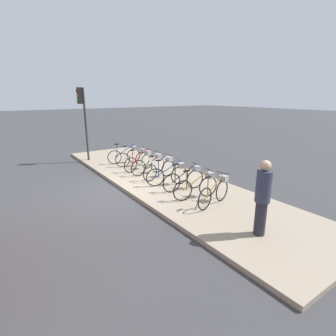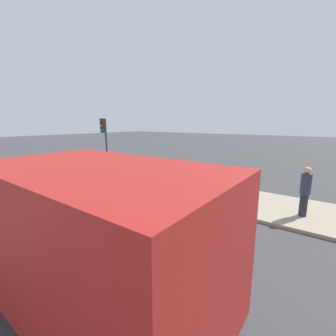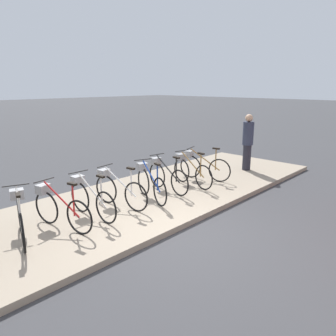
{
  "view_description": "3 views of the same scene",
  "coord_description": "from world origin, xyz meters",
  "px_view_note": "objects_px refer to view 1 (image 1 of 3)",
  "views": [
    {
      "loc": [
        8.21,
        -3.58,
        3.26
      ],
      "look_at": [
        1.13,
        1.25,
        0.88
      ],
      "focal_mm": 28.0,
      "sensor_mm": 36.0,
      "label": 1
    },
    {
      "loc": [
        5.45,
        -7.67,
        3.39
      ],
      "look_at": [
        -1.14,
        1.31,
        1.15
      ],
      "focal_mm": 24.0,
      "sensor_mm": 36.0,
      "label": 2
    },
    {
      "loc": [
        -4.35,
        -3.89,
        2.8
      ],
      "look_at": [
        0.67,
        0.82,
        1.04
      ],
      "focal_mm": 35.0,
      "sensor_mm": 36.0,
      "label": 3
    }
  ],
  "objects_px": {
    "parked_bicycle_5": "(170,174)",
    "traffic_light": "(82,109)",
    "pedestrian": "(263,196)",
    "parked_bicycle_8": "(216,191)",
    "parked_bicycle_2": "(141,160)",
    "parked_bicycle_4": "(161,168)",
    "parked_bicycle_0": "(126,154)",
    "parked_bicycle_1": "(135,157)",
    "parked_bicycle_7": "(198,185)",
    "parked_bicycle_3": "(150,164)",
    "parked_bicycle_6": "(186,178)"
  },
  "relations": [
    {
      "from": "parked_bicycle_8",
      "to": "parked_bicycle_4",
      "type": "bearing_deg",
      "value": 179.16
    },
    {
      "from": "parked_bicycle_0",
      "to": "parked_bicycle_7",
      "type": "relative_size",
      "value": 0.99
    },
    {
      "from": "traffic_light",
      "to": "parked_bicycle_6",
      "type": "bearing_deg",
      "value": 13.39
    },
    {
      "from": "parked_bicycle_0",
      "to": "parked_bicycle_2",
      "type": "xyz_separation_m",
      "value": [
        1.48,
        -0.01,
        0.0
      ]
    },
    {
      "from": "parked_bicycle_5",
      "to": "traffic_light",
      "type": "xyz_separation_m",
      "value": [
        -5.48,
        -1.32,
        2.09
      ]
    },
    {
      "from": "parked_bicycle_3",
      "to": "traffic_light",
      "type": "bearing_deg",
      "value": -159.7
    },
    {
      "from": "parked_bicycle_3",
      "to": "traffic_light",
      "type": "relative_size",
      "value": 0.45
    },
    {
      "from": "parked_bicycle_3",
      "to": "parked_bicycle_7",
      "type": "bearing_deg",
      "value": -1.91
    },
    {
      "from": "parked_bicycle_2",
      "to": "parked_bicycle_4",
      "type": "relative_size",
      "value": 0.99
    },
    {
      "from": "parked_bicycle_2",
      "to": "parked_bicycle_5",
      "type": "bearing_deg",
      "value": -1.67
    },
    {
      "from": "parked_bicycle_3",
      "to": "parked_bicycle_4",
      "type": "height_order",
      "value": "same"
    },
    {
      "from": "parked_bicycle_0",
      "to": "pedestrian",
      "type": "bearing_deg",
      "value": -2.58
    },
    {
      "from": "parked_bicycle_3",
      "to": "parked_bicycle_6",
      "type": "bearing_deg",
      "value": 1.04
    },
    {
      "from": "parked_bicycle_4",
      "to": "pedestrian",
      "type": "xyz_separation_m",
      "value": [
        4.89,
        -0.44,
        0.51
      ]
    },
    {
      "from": "parked_bicycle_1",
      "to": "parked_bicycle_5",
      "type": "height_order",
      "value": "same"
    },
    {
      "from": "parked_bicycle_8",
      "to": "parked_bicycle_5",
      "type": "bearing_deg",
      "value": -176.89
    },
    {
      "from": "parked_bicycle_4",
      "to": "parked_bicycle_7",
      "type": "relative_size",
      "value": 1.01
    },
    {
      "from": "parked_bicycle_2",
      "to": "traffic_light",
      "type": "bearing_deg",
      "value": -156.33
    },
    {
      "from": "parked_bicycle_6",
      "to": "pedestrian",
      "type": "bearing_deg",
      "value": -7.42
    },
    {
      "from": "parked_bicycle_3",
      "to": "parked_bicycle_2",
      "type": "bearing_deg",
      "value": -175.89
    },
    {
      "from": "parked_bicycle_4",
      "to": "parked_bicycle_5",
      "type": "bearing_deg",
      "value": -11.01
    },
    {
      "from": "parked_bicycle_5",
      "to": "parked_bicycle_3",
      "type": "bearing_deg",
      "value": 175.73
    },
    {
      "from": "parked_bicycle_1",
      "to": "pedestrian",
      "type": "relative_size",
      "value": 0.84
    },
    {
      "from": "parked_bicycle_2",
      "to": "pedestrian",
      "type": "xyz_separation_m",
      "value": [
        6.38,
        -0.34,
        0.51
      ]
    },
    {
      "from": "parked_bicycle_0",
      "to": "parked_bicycle_8",
      "type": "relative_size",
      "value": 1.0
    },
    {
      "from": "parked_bicycle_5",
      "to": "traffic_light",
      "type": "height_order",
      "value": "traffic_light"
    },
    {
      "from": "parked_bicycle_0",
      "to": "parked_bicycle_2",
      "type": "distance_m",
      "value": 1.48
    },
    {
      "from": "parked_bicycle_6",
      "to": "pedestrian",
      "type": "height_order",
      "value": "pedestrian"
    },
    {
      "from": "parked_bicycle_3",
      "to": "parked_bicycle_8",
      "type": "xyz_separation_m",
      "value": [
        3.8,
        -0.0,
        0.0
      ]
    },
    {
      "from": "parked_bicycle_5",
      "to": "parked_bicycle_8",
      "type": "distance_m",
      "value": 2.2
    },
    {
      "from": "pedestrian",
      "to": "parked_bicycle_7",
      "type": "bearing_deg",
      "value": 173.5
    },
    {
      "from": "parked_bicycle_2",
      "to": "parked_bicycle_5",
      "type": "height_order",
      "value": "same"
    },
    {
      "from": "pedestrian",
      "to": "traffic_light",
      "type": "relative_size",
      "value": 0.51
    },
    {
      "from": "parked_bicycle_0",
      "to": "parked_bicycle_6",
      "type": "height_order",
      "value": "same"
    },
    {
      "from": "parked_bicycle_4",
      "to": "parked_bicycle_3",
      "type": "bearing_deg",
      "value": -176.68
    },
    {
      "from": "parked_bicycle_5",
      "to": "pedestrian",
      "type": "height_order",
      "value": "pedestrian"
    },
    {
      "from": "parked_bicycle_2",
      "to": "parked_bicycle_1",
      "type": "bearing_deg",
      "value": 173.7
    },
    {
      "from": "parked_bicycle_3",
      "to": "parked_bicycle_7",
      "type": "xyz_separation_m",
      "value": [
        3.14,
        -0.1,
        0.0
      ]
    },
    {
      "from": "parked_bicycle_0",
      "to": "parked_bicycle_8",
      "type": "height_order",
      "value": "same"
    },
    {
      "from": "parked_bicycle_2",
      "to": "parked_bicycle_4",
      "type": "xyz_separation_m",
      "value": [
        1.48,
        0.1,
        0.0
      ]
    },
    {
      "from": "parked_bicycle_1",
      "to": "parked_bicycle_0",
      "type": "bearing_deg",
      "value": -175.36
    },
    {
      "from": "parked_bicycle_0",
      "to": "parked_bicycle_7",
      "type": "xyz_separation_m",
      "value": [
        5.34,
        -0.07,
        0.0
      ]
    },
    {
      "from": "parked_bicycle_6",
      "to": "parked_bicycle_3",
      "type": "bearing_deg",
      "value": -178.96
    },
    {
      "from": "parked_bicycle_2",
      "to": "parked_bicycle_0",
      "type": "bearing_deg",
      "value": 179.46
    },
    {
      "from": "parked_bicycle_6",
      "to": "parked_bicycle_1",
      "type": "bearing_deg",
      "value": -179.74
    },
    {
      "from": "parked_bicycle_7",
      "to": "parked_bicycle_8",
      "type": "xyz_separation_m",
      "value": [
        0.66,
        0.1,
        0.0
      ]
    },
    {
      "from": "pedestrian",
      "to": "parked_bicycle_0",
      "type": "bearing_deg",
      "value": 177.42
    },
    {
      "from": "parked_bicycle_1",
      "to": "parked_bicycle_2",
      "type": "height_order",
      "value": "same"
    },
    {
      "from": "parked_bicycle_6",
      "to": "parked_bicycle_2",
      "type": "bearing_deg",
      "value": -178.23
    },
    {
      "from": "parked_bicycle_2",
      "to": "parked_bicycle_3",
      "type": "distance_m",
      "value": 0.73
    }
  ]
}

